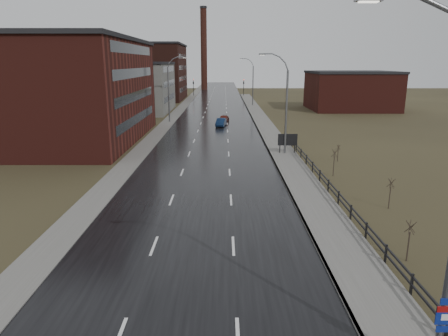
{
  "coord_description": "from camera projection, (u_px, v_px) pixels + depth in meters",
  "views": [
    {
      "loc": [
        1.77,
        -9.17,
        10.33
      ],
      "look_at": [
        1.76,
        18.51,
        3.0
      ],
      "focal_mm": 32.0,
      "sensor_mm": 36.0,
      "label": 1
    }
  ],
  "objects": [
    {
      "name": "road",
      "position": [
        214.0,
        124.0,
        69.5
      ],
      "size": [
        14.0,
        300.0,
        0.06
      ],
      "primitive_type": "cube",
      "color": "black",
      "rests_on": "ground"
    },
    {
      "name": "sidewalk_right",
      "position": [
        284.0,
        156.0,
        45.31
      ],
      "size": [
        3.2,
        180.0,
        0.18
      ],
      "primitive_type": "cube",
      "color": "#595651",
      "rests_on": "ground"
    },
    {
      "name": "curb_right",
      "position": [
        271.0,
        156.0,
        45.32
      ],
      "size": [
        0.16,
        180.0,
        0.18
      ],
      "primitive_type": "cube",
      "color": "slate",
      "rests_on": "ground"
    },
    {
      "name": "sidewalk_left",
      "position": [
        167.0,
        123.0,
        69.49
      ],
      "size": [
        2.4,
        260.0,
        0.12
      ],
      "primitive_type": "cube",
      "color": "#595651",
      "rests_on": "ground"
    },
    {
      "name": "warehouse_near",
      "position": [
        54.0,
        90.0,
        53.28
      ],
      "size": [
        22.44,
        28.56,
        13.5
      ],
      "color": "#471914",
      "rests_on": "ground"
    },
    {
      "name": "warehouse_mid",
      "position": [
        132.0,
        87.0,
        85.56
      ],
      "size": [
        16.32,
        20.4,
        10.5
      ],
      "color": "slate",
      "rests_on": "ground"
    },
    {
      "name": "warehouse_far",
      "position": [
        138.0,
        72.0,
        113.92
      ],
      "size": [
        26.52,
        24.48,
        15.5
      ],
      "color": "#331611",
      "rests_on": "ground"
    },
    {
      "name": "building_right",
      "position": [
        351.0,
        90.0,
        89.68
      ],
      "size": [
        18.36,
        16.32,
        8.5
      ],
      "color": "#471914",
      "rests_on": "ground"
    },
    {
      "name": "smokestack",
      "position": [
        204.0,
        49.0,
        152.54
      ],
      "size": [
        2.7,
        2.7,
        30.7
      ],
      "color": "#331611",
      "rests_on": "ground"
    },
    {
      "name": "streetlight_right_mid",
      "position": [
        284.0,
        104.0,
        44.81
      ],
      "size": [
        3.36,
        0.28,
        11.35
      ],
      "color": "slate",
      "rests_on": "ground"
    },
    {
      "name": "streetlight_left",
      "position": [
        170.0,
        89.0,
        69.95
      ],
      "size": [
        3.36,
        0.28,
        11.35
      ],
      "color": "slate",
      "rests_on": "ground"
    },
    {
      "name": "streetlight_right_far",
      "position": [
        252.0,
        82.0,
        97.01
      ],
      "size": [
        3.36,
        0.28,
        11.35
      ],
      "color": "slate",
      "rests_on": "ground"
    },
    {
      "name": "guardrail",
      "position": [
        341.0,
        199.0,
        29.02
      ],
      "size": [
        0.1,
        53.05,
        1.1
      ],
      "color": "black",
      "rests_on": "ground"
    },
    {
      "name": "shrub_c",
      "position": [
        409.0,
        240.0,
        21.15
      ],
      "size": [
        0.54,
        0.57,
        2.29
      ],
      "color": "#382D23",
      "rests_on": "ground"
    },
    {
      "name": "shrub_d",
      "position": [
        390.0,
        193.0,
        28.84
      ],
      "size": [
        0.54,
        0.57,
        2.28
      ],
      "color": "#382D23",
      "rests_on": "ground"
    },
    {
      "name": "shrub_e",
      "position": [
        334.0,
        162.0,
        37.16
      ],
      "size": [
        0.61,
        0.64,
        2.57
      ],
      "color": "#382D23",
      "rests_on": "ground"
    },
    {
      "name": "shrub_f",
      "position": [
        338.0,
        153.0,
        42.76
      ],
      "size": [
        0.45,
        0.47,
        1.85
      ],
      "color": "#382D23",
      "rests_on": "ground"
    },
    {
      "name": "billboard",
      "position": [
        288.0,
        140.0,
        46.01
      ],
      "size": [
        2.25,
        0.17,
        2.4
      ],
      "color": "black",
      "rests_on": "ground"
    },
    {
      "name": "traffic_light_left",
      "position": [
        193.0,
        81.0,
        126.33
      ],
      "size": [
        0.58,
        2.73,
        5.3
      ],
      "color": "black",
      "rests_on": "ground"
    },
    {
      "name": "traffic_light_right",
      "position": [
        244.0,
        81.0,
        126.33
      ],
      "size": [
        0.58,
        2.73,
        5.3
      ],
      "color": "black",
      "rests_on": "ground"
    },
    {
      "name": "car_near",
      "position": [
        221.0,
        123.0,
        66.29
      ],
      "size": [
        1.88,
        4.11,
        1.31
      ],
      "primitive_type": "imported",
      "rotation": [
        0.0,
        0.0,
        -0.13
      ],
      "color": "#0C1E3E",
      "rests_on": "ground"
    },
    {
      "name": "car_far",
      "position": [
        224.0,
        118.0,
        71.24
      ],
      "size": [
        2.0,
        3.99,
        1.3
      ],
      "primitive_type": "imported",
      "rotation": [
        0.0,
        0.0,
        3.02
      ],
      "color": "#55160E",
      "rests_on": "ground"
    }
  ]
}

